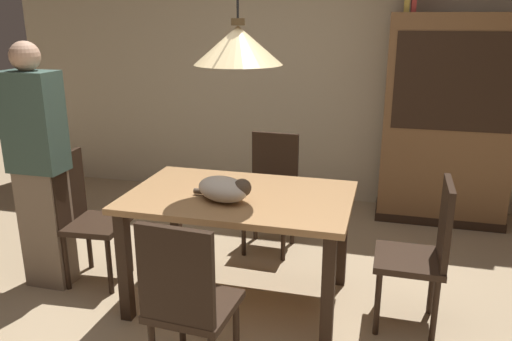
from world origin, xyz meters
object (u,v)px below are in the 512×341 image
object	(u,v)px
chair_far_back	(272,187)
hutch_bookcase	(447,125)
chair_near_front	(187,299)
book_yellow_short	(407,1)
chair_left_side	(84,213)
person_standing	(39,169)
dining_table	(240,209)
cat_sleeping	(225,189)
chair_right_side	(424,249)
pendant_lamp	(238,45)

from	to	relation	value
chair_far_back	hutch_bookcase	bearing A→B (deg)	35.17
chair_near_front	book_yellow_short	distance (m)	3.22
chair_left_side	person_standing	world-z (taller)	person_standing
chair_far_back	book_yellow_short	bearing A→B (deg)	45.74
chair_left_side	person_standing	distance (m)	0.42
dining_table	chair_left_side	bearing A→B (deg)	-179.70
book_yellow_short	person_standing	world-z (taller)	book_yellow_short
chair_far_back	cat_sleeping	distance (m)	1.07
chair_left_side	cat_sleeping	world-z (taller)	chair_left_side
hutch_bookcase	book_yellow_short	size ratio (longest dim) A/B	9.25
chair_right_side	book_yellow_short	world-z (taller)	book_yellow_short
dining_table	pendant_lamp	distance (m)	1.01
hutch_bookcase	person_standing	distance (m)	3.36
chair_left_side	pendant_lamp	distance (m)	1.61
dining_table	chair_left_side	xyz separation A→B (m)	(-1.13, -0.01, -0.14)
chair_far_back	book_yellow_short	distance (m)	1.97
chair_left_side	chair_far_back	bearing A→B (deg)	38.03
chair_right_side	pendant_lamp	xyz separation A→B (m)	(-1.13, 0.00, 1.15)
chair_right_side	cat_sleeping	world-z (taller)	chair_right_side
person_standing	cat_sleeping	bearing A→B (deg)	-1.17
dining_table	hutch_bookcase	distance (m)	2.31
person_standing	hutch_bookcase	bearing A→B (deg)	35.65
chair_left_side	chair_near_front	world-z (taller)	same
chair_right_side	chair_near_front	size ratio (longest dim) A/B	1.00
chair_right_side	pendant_lamp	distance (m)	1.61
dining_table	chair_right_side	bearing A→B (deg)	-0.03
chair_near_front	hutch_bookcase	bearing A→B (deg)	63.15
dining_table	chair_near_front	xyz separation A→B (m)	(-0.01, -0.88, -0.14)
chair_near_front	book_yellow_short	xyz separation A→B (m)	(0.95, 2.72, 1.43)
hutch_bookcase	chair_left_side	bearing A→B (deg)	-143.51
chair_far_back	hutch_bookcase	world-z (taller)	hutch_bookcase
chair_far_back	chair_right_side	size ratio (longest dim) A/B	1.00
chair_left_side	chair_right_side	world-z (taller)	same
chair_far_back	chair_right_side	world-z (taller)	same
dining_table	chair_near_front	distance (m)	0.89
chair_near_front	cat_sleeping	size ratio (longest dim) A/B	2.28
chair_far_back	pendant_lamp	bearing A→B (deg)	-90.16
chair_left_side	chair_far_back	xyz separation A→B (m)	(1.13, 0.88, 0.00)
hutch_bookcase	chair_near_front	bearing A→B (deg)	-116.85
chair_far_back	cat_sleeping	size ratio (longest dim) A/B	2.28
chair_far_back	pendant_lamp	world-z (taller)	pendant_lamp
dining_table	cat_sleeping	distance (m)	0.23
dining_table	book_yellow_short	size ratio (longest dim) A/B	7.00
dining_table	person_standing	bearing A→B (deg)	-175.12
dining_table	pendant_lamp	xyz separation A→B (m)	(-0.00, 0.00, 1.01)
cat_sleeping	pendant_lamp	size ratio (longest dim) A/B	0.31
chair_right_side	person_standing	xyz separation A→B (m)	(-2.49, -0.12, 0.33)
chair_far_back	cat_sleeping	bearing A→B (deg)	-93.00
pendant_lamp	hutch_bookcase	world-z (taller)	pendant_lamp
pendant_lamp	cat_sleeping	bearing A→B (deg)	-109.65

